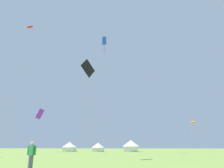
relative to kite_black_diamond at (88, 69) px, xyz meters
The scene contains 9 objects.
kite_black_diamond is the anchor object (origin of this frame).
kite_blue_box 36.38m from the kite_black_diamond, 94.47° to the left, with size 2.88×2.40×32.85m.
kite_red_parafoil 37.93m from the kite_black_diamond, 133.91° to the left, with size 2.76×2.70×33.27m.
kite_purple_box 39.95m from the kite_black_diamond, 122.90° to the left, with size 2.77×3.00×12.19m.
kite_orange_parafoil 40.61m from the kite_black_diamond, 57.69° to the left, with size 2.60×2.20×8.18m.
person_spectator 16.71m from the kite_black_diamond, 91.97° to the right, with size 0.57×0.34×1.73m.
festival_tent_right 44.31m from the kite_black_diamond, 109.43° to the left, with size 4.36×4.36×2.83m.
festival_tent_center 42.30m from the kite_black_diamond, 97.60° to the left, with size 3.94×3.94×2.56m.
festival_tent_left 42.10m from the kite_black_diamond, 83.57° to the left, with size 5.11×5.11×3.32m.
Camera 1 is at (4.06, -5.62, 1.41)m, focal length 34.35 mm.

